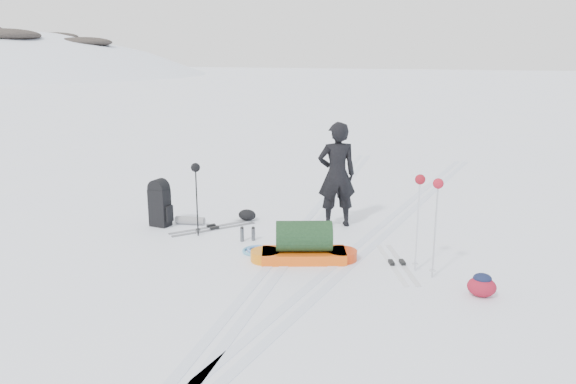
% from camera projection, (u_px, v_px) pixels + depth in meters
% --- Properties ---
extents(ground, '(200.00, 200.00, 0.00)m').
position_uv_depth(ground, '(292.00, 247.00, 9.65)').
color(ground, white).
rests_on(ground, ground).
extents(ski_tracks, '(3.38, 17.97, 0.01)m').
position_uv_depth(ski_tracks, '(339.00, 235.00, 10.25)').
color(ski_tracks, silver).
rests_on(ski_tracks, ground).
extents(skier, '(0.87, 0.77, 2.01)m').
position_uv_depth(skier, '(337.00, 175.00, 10.57)').
color(skier, black).
rests_on(skier, ground).
extents(pulk_sled, '(1.78, 1.05, 0.66)m').
position_uv_depth(pulk_sled, '(304.00, 246.00, 8.95)').
color(pulk_sled, '#EE560E').
rests_on(pulk_sled, ground).
extents(expedition_rucksack, '(0.98, 0.54, 0.92)m').
position_uv_depth(expedition_rucksack, '(163.00, 204.00, 10.71)').
color(expedition_rucksack, black).
rests_on(expedition_rucksack, ground).
extents(ski_poles_black, '(0.17, 0.18, 1.34)m').
position_uv_depth(ski_poles_black, '(196.00, 176.00, 9.99)').
color(ski_poles_black, black).
rests_on(ski_poles_black, ground).
extents(ski_poles_silver, '(0.43, 0.34, 1.51)m').
position_uv_depth(ski_poles_silver, '(428.00, 193.00, 8.15)').
color(ski_poles_silver, silver).
rests_on(ski_poles_silver, ground).
extents(touring_skis_grey, '(1.27, 1.44, 0.06)m').
position_uv_depth(touring_skis_grey, '(213.00, 228.00, 10.62)').
color(touring_skis_grey, gray).
rests_on(touring_skis_grey, ground).
extents(touring_skis_white, '(0.94, 1.71, 0.06)m').
position_uv_depth(touring_skis_white, '(397.00, 264.00, 8.83)').
color(touring_skis_white, silver).
rests_on(touring_skis_white, ground).
extents(rope_coil, '(0.55, 0.55, 0.06)m').
position_uv_depth(rope_coil, '(257.00, 250.00, 9.39)').
color(rope_coil, '#4F9CC2').
rests_on(rope_coil, ground).
extents(small_daypack, '(0.49, 0.46, 0.33)m').
position_uv_depth(small_daypack, '(482.00, 285.00, 7.65)').
color(small_daypack, maroon).
rests_on(small_daypack, ground).
extents(thermos_pair, '(0.24, 0.20, 0.27)m').
position_uv_depth(thermos_pair, '(248.00, 234.00, 9.91)').
color(thermos_pair, '#505457').
rests_on(thermos_pair, ground).
extents(stuff_sack, '(0.43, 0.37, 0.22)m').
position_uv_depth(stuff_sack, '(247.00, 215.00, 11.12)').
color(stuff_sack, black).
rests_on(stuff_sack, ground).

